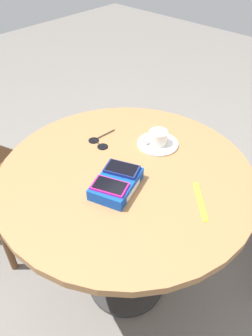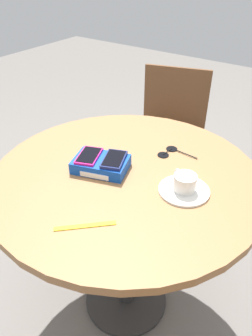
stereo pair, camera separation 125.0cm
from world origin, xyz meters
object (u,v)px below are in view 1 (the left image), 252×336
Objects in this scene: phone_navy at (122,169)px; saucer at (158,144)px; round_table at (126,194)px; phone_box at (116,184)px; phone_magenta at (110,186)px; coffee_cup at (158,137)px; sunglasses at (99,142)px; lanyard_strap at (200,201)px.

phone_navy is 0.27m from saucer.
phone_box is at bearing -158.29° from round_table.
phone_navy is at bearing 20.87° from phone_box.
phone_magenta is at bearing -160.31° from round_table.
round_table is at bearing 22.69° from phone_navy.
coffee_cup is (0.35, 0.07, -0.01)m from phone_magenta.
sunglasses is at bearing 59.02° from phone_box.
phone_box is (-0.09, -0.03, 0.14)m from round_table.
phone_navy is at bearing 110.14° from lanyard_strap.
round_table is 0.27m from coffee_cup.
sunglasses reaches higher than lanyard_strap.
phone_navy reaches higher than phone_box.
sunglasses is (0.10, 0.23, -0.05)m from phone_navy.
coffee_cup is at bearing 9.19° from phone_navy.
phone_navy is at bearing -171.19° from saucer.
sunglasses is at bearing 66.19° from phone_navy.
coffee_cup is at bearing 6.54° from round_table.
phone_navy reaches higher than sunglasses.
saucer is at bearing 10.74° from phone_box.
round_table is 0.25m from saucer.
sunglasses is (-0.16, 0.19, -0.03)m from coffee_cup.
coffee_cup reaches higher than phone_navy.
sunglasses is at bearing 130.02° from coffee_cup.
sunglasses is at bearing 89.96° from lanyard_strap.
saucer is (0.26, 0.04, -0.05)m from phone_navy.
phone_box is at bearing -159.13° from phone_navy.
round_table is 7.07× the size of phone_navy.
round_table is 0.17m from phone_box.
sunglasses is (0.19, 0.26, -0.05)m from phone_magenta.
coffee_cup is (0.30, 0.06, 0.02)m from phone_box.
phone_navy is (0.09, 0.03, 0.00)m from phone_magenta.
round_table is 10.00× the size of coffee_cup.
phone_navy is 0.81× the size of saucer.
coffee_cup reaches higher than phone_box.
phone_box is at bearing -120.98° from sunglasses.
phone_navy reaches higher than lanyard_strap.
lanyard_strap is at bearing -51.82° from phone_magenta.
saucer reaches higher than lanyard_strap.
phone_magenta reaches higher than saucer.
phone_box is 1.31× the size of saucer.
coffee_cup reaches higher than saucer.
phone_magenta is at bearing 128.18° from lanyard_strap.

